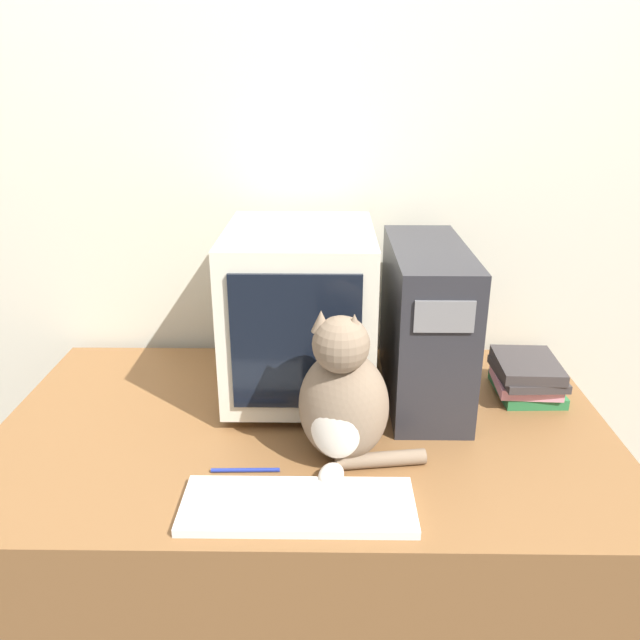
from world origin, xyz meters
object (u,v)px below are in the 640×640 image
(crt_monitor, at_px, (300,311))
(book_stack, at_px, (527,377))
(computer_tower, at_px, (425,323))
(cat, at_px, (343,400))
(pen, at_px, (245,470))
(keyboard, at_px, (298,505))

(crt_monitor, relative_size, book_stack, 2.09)
(computer_tower, distance_m, cat, 0.38)
(cat, xyz_separation_m, pen, (-0.21, -0.06, -0.14))
(computer_tower, relative_size, cat, 1.37)
(cat, relative_size, pen, 2.40)
(keyboard, xyz_separation_m, book_stack, (0.58, 0.48, 0.04))
(keyboard, height_order, book_stack, book_stack)
(computer_tower, bearing_deg, cat, -124.65)
(cat, height_order, book_stack, cat)
(keyboard, xyz_separation_m, cat, (0.09, 0.18, 0.14))
(book_stack, bearing_deg, computer_tower, 176.99)
(computer_tower, xyz_separation_m, keyboard, (-0.31, -0.49, -0.19))
(cat, bearing_deg, crt_monitor, 123.15)
(crt_monitor, xyz_separation_m, cat, (0.11, -0.32, -0.08))
(keyboard, bearing_deg, computer_tower, 58.05)
(computer_tower, height_order, book_stack, computer_tower)
(crt_monitor, bearing_deg, cat, -71.82)
(cat, distance_m, book_stack, 0.58)
(computer_tower, distance_m, book_stack, 0.31)
(cat, bearing_deg, computer_tower, 70.32)
(pen, bearing_deg, cat, 14.75)
(book_stack, distance_m, pen, 0.79)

